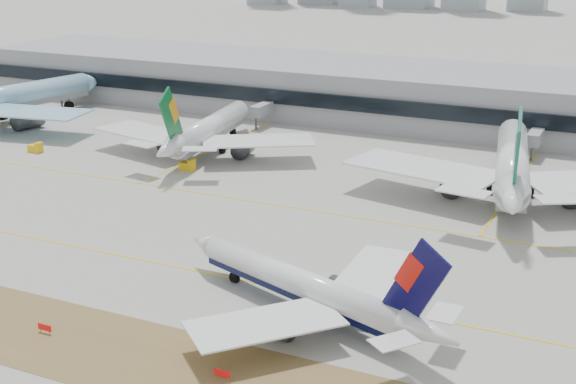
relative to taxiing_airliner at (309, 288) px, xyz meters
The scene contains 10 objects.
ground 26.70m from the taxiing_airliner, 154.38° to the left, with size 3000.00×3000.00×0.00m, color gray.
taxiing_airliner is the anchor object (origin of this frame).
widebody_korean 147.41m from the taxiing_airliner, 149.87° to the left, with size 68.24×67.89×24.92m.
widebody_eva 90.97m from the taxiing_airliner, 129.91° to the left, with size 57.38×56.67×20.67m.
widebody_cathay 68.98m from the taxiing_airliner, 76.56° to the left, with size 68.39×67.76×24.77m.
terminal 128.50m from the taxiing_airliner, 100.67° to the left, with size 280.00×43.10×15.00m.
hold_sign_left 36.98m from the taxiing_airliner, 145.99° to the right, with size 2.20×0.15×1.35m.
hold_sign_right 21.01m from the taxiing_airliner, 96.96° to the right, with size 2.20×0.15×1.35m.
gse_a 110.37m from the taxiing_airliner, 151.93° to the left, with size 3.55×2.00×2.60m.
gse_b 77.57m from the taxiing_airliner, 134.94° to the left, with size 3.55×2.00×2.60m.
Camera 1 is at (65.66, -106.86, 52.91)m, focal length 50.00 mm.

